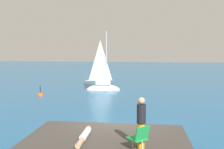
{
  "coord_description": "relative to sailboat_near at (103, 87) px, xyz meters",
  "views": [
    {
      "loc": [
        1.62,
        -10.98,
        3.89
      ],
      "look_at": [
        -2.03,
        11.07,
        1.84
      ],
      "focal_mm": 41.23,
      "sensor_mm": 36.0,
      "label": 1
    }
  ],
  "objects": [
    {
      "name": "beach_chair",
      "position": [
        4.61,
        -17.26,
        0.94
      ],
      "size": [
        0.75,
        0.76,
        0.8
      ],
      "rotation": [
        0.0,
        0.0,
        2.3
      ],
      "color": "green",
      "rests_on": "shore_ledge"
    },
    {
      "name": "boulder_seaward",
      "position": [
        3.29,
        -14.42,
        -0.35
      ],
      "size": [
        1.66,
        1.87,
        0.9
      ],
      "primitive_type": "cube",
      "rotation": [
        -0.02,
        0.01,
        1.29
      ],
      "color": "#3F3439",
      "rests_on": "ground"
    },
    {
      "name": "sailboat_near",
      "position": [
        0.0,
        0.0,
        0.0
      ],
      "size": [
        3.51,
        1.63,
        6.39
      ],
      "rotation": [
        0.0,
        0.0,
        0.15
      ],
      "color": "white",
      "rests_on": "ground"
    },
    {
      "name": "ground_plane",
      "position": [
        3.42,
        -13.95,
        -0.35
      ],
      "size": [
        160.0,
        160.0,
        0.0
      ],
      "primitive_type": "plane",
      "color": "#236093"
    },
    {
      "name": "marker_buoy",
      "position": [
        -4.78,
        -4.04,
        -0.34
      ],
      "size": [
        0.56,
        0.56,
        1.13
      ],
      "color": "#EA5114",
      "rests_on": "ground"
    },
    {
      "name": "person_standing",
      "position": [
        4.66,
        -17.05,
        1.37
      ],
      "size": [
        0.28,
        0.28,
        1.62
      ],
      "rotation": [
        0.0,
        0.0,
        3.82
      ],
      "color": "gold",
      "rests_on": "shore_ledge"
    },
    {
      "name": "boulder_inland",
      "position": [
        1.04,
        -14.59,
        -0.35
      ],
      "size": [
        1.15,
        1.3,
        0.86
      ],
      "primitive_type": "cube",
      "rotation": [
        0.17,
        -0.05,
        1.66
      ],
      "color": "#3E3638",
      "rests_on": "ground"
    },
    {
      "name": "person_sunbather",
      "position": [
        2.67,
        -16.5,
        0.62
      ],
      "size": [
        0.29,
        1.76,
        0.25
      ],
      "rotation": [
        0.0,
        0.0,
        4.76
      ],
      "color": "white",
      "rests_on": "shore_ledge"
    }
  ]
}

